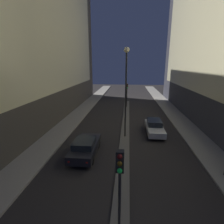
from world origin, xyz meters
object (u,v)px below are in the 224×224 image
street_lamp (126,79)px  car_right_lane (154,127)px  traffic_light_near (120,176)px  traffic_light_mid (127,90)px  car_left_lane (85,147)px

street_lamp → car_right_lane: size_ratio=1.88×
traffic_light_near → street_lamp: bearing=90.0°
traffic_light_near → car_right_lane: bearing=75.7°
traffic_light_near → traffic_light_mid: (0.00, 24.96, 0.00)m
traffic_light_mid → street_lamp: (0.00, -13.63, 2.96)m
car_right_lane → traffic_light_mid: bearing=105.1°
car_right_lane → street_lamp: bearing=-155.2°
car_left_lane → street_lamp: bearing=51.5°
traffic_light_near → traffic_light_mid: 24.96m
traffic_light_near → car_left_lane: traffic_light_near is taller
traffic_light_near → car_left_lane: bearing=114.4°
car_left_lane → car_right_lane: car_left_lane is taller
traffic_light_near → street_lamp: (0.00, 11.33, 2.96)m
car_left_lane → car_right_lane: size_ratio=1.01×
car_left_lane → traffic_light_mid: bearing=79.6°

